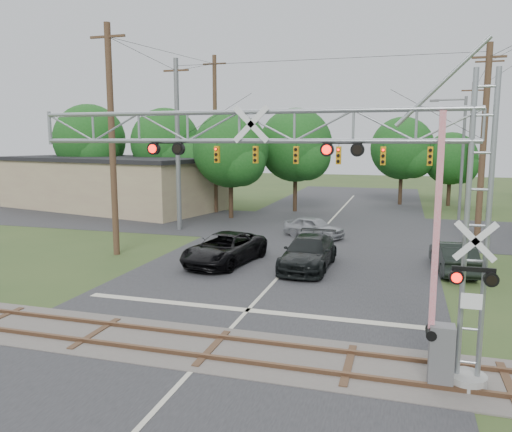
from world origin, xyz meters
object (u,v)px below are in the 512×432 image
(traffic_signal_span, at_px, (332,148))
(commercial_building, at_px, (114,182))
(crossing_gantry, at_px, (325,190))
(car_dark, at_px, (308,253))
(sedan_silver, at_px, (314,227))
(streetlight, at_px, (460,156))
(pickup_black, at_px, (225,249))

(traffic_signal_span, height_order, commercial_building, traffic_signal_span)
(crossing_gantry, distance_m, car_dark, 11.54)
(traffic_signal_span, distance_m, sedan_silver, 5.08)
(car_dark, xyz_separation_m, commercial_building, (-21.10, 16.63, 1.56))
(crossing_gantry, xyz_separation_m, sedan_silver, (-3.41, 18.22, -4.21))
(commercial_building, distance_m, streetlight, 29.26)
(pickup_black, bearing_deg, commercial_building, 144.30)
(crossing_gantry, bearing_deg, sedan_silver, 100.61)
(commercial_building, bearing_deg, sedan_silver, -10.91)
(crossing_gantry, relative_size, traffic_signal_span, 0.65)
(crossing_gantry, bearing_deg, streetlight, 77.09)
(traffic_signal_span, distance_m, car_dark, 9.23)
(sedan_silver, bearing_deg, commercial_building, 89.09)
(traffic_signal_span, xyz_separation_m, commercial_building, (-21.02, 8.80, -3.32))
(commercial_building, bearing_deg, traffic_signal_span, -9.55)
(pickup_black, height_order, sedan_silver, pickup_black)
(traffic_signal_span, relative_size, streetlight, 2.13)
(pickup_black, distance_m, streetlight, 18.92)
(car_dark, bearing_deg, sedan_silver, 99.27)
(pickup_black, distance_m, commercial_building, 23.93)
(traffic_signal_span, relative_size, commercial_building, 0.89)
(car_dark, height_order, streetlight, streetlight)
(sedan_silver, xyz_separation_m, commercial_building, (-20.02, 8.95, 1.66))
(pickup_black, distance_m, sedan_silver, 8.53)
(car_dark, height_order, commercial_building, commercial_building)
(crossing_gantry, xyz_separation_m, commercial_building, (-23.43, 27.17, -2.54))
(crossing_gantry, distance_m, streetlight, 24.81)
(sedan_silver, relative_size, streetlight, 0.44)
(sedan_silver, relative_size, commercial_building, 0.18)
(streetlight, bearing_deg, sedan_silver, -146.36)
(crossing_gantry, bearing_deg, car_dark, 102.49)
(sedan_silver, bearing_deg, car_dark, -148.84)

